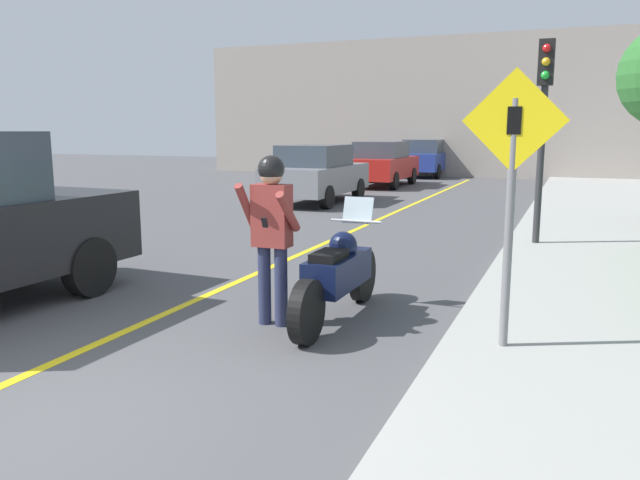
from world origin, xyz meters
The scene contains 10 objects.
ground_plane centered at (0.00, 0.00, 0.00)m, with size 80.00×80.00×0.00m, color #4C4C4F.
road_center_line centered at (-0.60, 6.00, 0.00)m, with size 0.12×36.00×0.01m.
building_backdrop centered at (0.00, 26.00, 3.13)m, with size 28.00×1.20×6.25m.
motorcycle centered at (1.32, 3.12, 0.51)m, with size 0.62×2.38×1.31m.
person_biker centered at (0.73, 2.68, 1.14)m, with size 0.59×0.49×1.83m.
crossing_sign centered at (3.16, 2.60, 1.63)m, with size 0.91×0.08×2.51m.
traffic_light centered at (3.09, 8.40, 2.55)m, with size 0.26×0.30×3.49m.
parked_car_grey centered at (-3.32, 13.58, 0.86)m, with size 1.88×4.20×1.68m.
parked_car_red centered at (-3.15, 19.61, 0.86)m, with size 1.88×4.20×1.68m.
parked_car_blue centered at (-2.81, 25.27, 0.86)m, with size 1.88×4.20×1.68m.
Camera 1 is at (3.70, -3.17, 2.09)m, focal length 35.00 mm.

